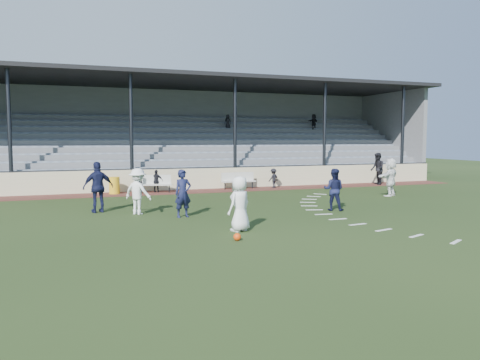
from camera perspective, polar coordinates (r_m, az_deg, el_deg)
name	(u,v)px	position (r m, az deg, el deg)	size (l,w,h in m)	color
ground	(265,224)	(15.96, 3.07, -5.39)	(90.00, 90.00, 0.00)	#213214
cinder_track	(191,191)	(25.86, -6.05, -1.40)	(34.00, 2.00, 0.02)	#4F251F
retaining_wall	(186,179)	(26.81, -6.60, 0.09)	(34.00, 0.18, 1.20)	beige
bench_left	(153,182)	(25.47, -10.60, -0.25)	(2.04, 0.92, 0.95)	silver
bench_right	(238,179)	(26.96, -0.23, 0.12)	(2.01, 0.51, 0.95)	silver
trash_bin	(114,185)	(25.38, -15.07, -0.64)	(0.55, 0.55, 0.88)	yellow
football	(237,237)	(13.37, -0.35, -6.95)	(0.22, 0.22, 0.22)	#EB450D
player_white_lead	(240,204)	(14.61, -0.04, -2.92)	(0.84, 0.55, 1.73)	white
player_navy_lead	(183,193)	(17.33, -6.96, -1.64)	(0.64, 0.42, 1.77)	#15193B
player_navy_mid	(334,190)	(19.23, 11.35, -1.15)	(0.83, 0.64, 1.70)	#15193B
player_white_wing	(138,191)	(18.28, -12.33, -1.38)	(1.14, 0.66, 1.77)	white
player_navy_wing	(98,187)	(19.14, -16.90, -0.84)	(1.17, 0.49, 2.00)	#15193B
player_white_back	(390,177)	(24.82, 17.86, 0.33)	(1.78, 0.57, 1.92)	white
official	(377,169)	(30.65, 16.40, 1.33)	(0.98, 0.76, 2.01)	black
sub_left_near	(139,183)	(25.17, -12.20, -0.35)	(0.41, 0.27, 1.13)	black
sub_left_far	(157,181)	(25.56, -10.14, -0.13)	(0.71, 0.30, 1.22)	black
sub_right	(273,178)	(27.57, 4.11, 0.23)	(0.74, 0.42, 1.14)	black
grandstand	(169,149)	(31.33, -8.61, 3.71)	(34.60, 9.00, 6.61)	slate
penalty_arc	(368,217)	(17.95, 15.31, -4.38)	(3.89, 14.63, 0.01)	silver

